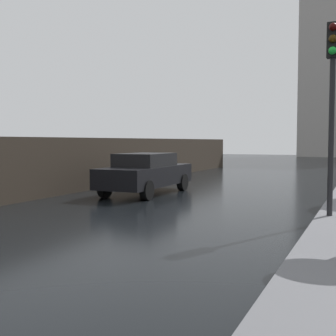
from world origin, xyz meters
The scene contains 2 objects.
car_black_mid_road centered at (-1.84, 13.69, 0.73)m, with size 1.76×4.43×1.39m.
traffic_light centered at (4.28, 10.71, 3.07)m, with size 0.26×0.39×4.22m.
Camera 1 is at (5.02, 0.42, 1.79)m, focal length 47.00 mm.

